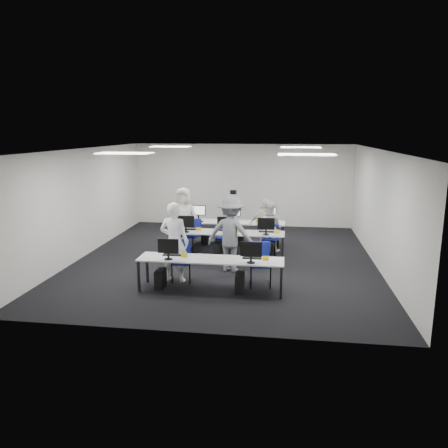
# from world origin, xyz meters

# --- Properties ---
(room) EXTENTS (9.00, 9.02, 3.00)m
(room) POSITION_xyz_m (0.00, 0.00, 1.50)
(room) COLOR black
(room) RESTS_ON ground
(ceiling_panels) EXTENTS (5.20, 4.60, 0.02)m
(ceiling_panels) POSITION_xyz_m (0.00, 0.00, 2.98)
(ceiling_panels) COLOR white
(ceiling_panels) RESTS_ON room
(desk_front) EXTENTS (3.20, 0.70, 0.73)m
(desk_front) POSITION_xyz_m (0.00, -2.40, 0.68)
(desk_front) COLOR white
(desk_front) RESTS_ON ground
(desk_mid) EXTENTS (3.20, 0.70, 0.73)m
(desk_mid) POSITION_xyz_m (0.00, 0.20, 0.68)
(desk_mid) COLOR white
(desk_mid) RESTS_ON ground
(desk_back) EXTENTS (3.20, 0.70, 0.73)m
(desk_back) POSITION_xyz_m (0.00, 1.60, 0.68)
(desk_back) COLOR white
(desk_back) RESTS_ON ground
(equipment_front) EXTENTS (2.51, 0.41, 1.19)m
(equipment_front) POSITION_xyz_m (-0.19, -2.42, 0.36)
(equipment_front) COLOR #0E41B7
(equipment_front) RESTS_ON desk_front
(equipment_mid) EXTENTS (2.91, 0.41, 1.19)m
(equipment_mid) POSITION_xyz_m (-0.19, 0.18, 0.36)
(equipment_mid) COLOR white
(equipment_mid) RESTS_ON desk_mid
(equipment_back) EXTENTS (2.91, 0.41, 1.19)m
(equipment_back) POSITION_xyz_m (0.19, 1.62, 0.36)
(equipment_back) COLOR white
(equipment_back) RESTS_ON desk_back
(chair_0) EXTENTS (0.53, 0.56, 0.92)m
(chair_0) POSITION_xyz_m (-0.79, -1.87, 0.29)
(chair_0) COLOR navy
(chair_0) RESTS_ON ground
(chair_1) EXTENTS (0.54, 0.58, 0.98)m
(chair_1) POSITION_xyz_m (1.06, -1.91, 0.31)
(chair_1) COLOR navy
(chair_1) RESTS_ON ground
(chair_2) EXTENTS (0.60, 0.62, 0.94)m
(chair_2) POSITION_xyz_m (-1.11, 0.67, 0.30)
(chair_2) COLOR navy
(chair_2) RESTS_ON ground
(chair_3) EXTENTS (0.49, 0.52, 0.86)m
(chair_3) POSITION_xyz_m (-0.11, 0.65, 0.27)
(chair_3) COLOR navy
(chair_3) RESTS_ON ground
(chair_4) EXTENTS (0.49, 0.52, 0.83)m
(chair_4) POSITION_xyz_m (1.21, 0.76, 0.26)
(chair_4) COLOR navy
(chair_4) RESTS_ON ground
(chair_5) EXTENTS (0.49, 0.52, 0.85)m
(chair_5) POSITION_xyz_m (-1.07, 1.09, 0.27)
(chair_5) COLOR navy
(chair_5) RESTS_ON ground
(chair_6) EXTENTS (0.57, 0.59, 0.88)m
(chair_6) POSITION_xyz_m (-0.07, 0.99, 0.28)
(chair_6) COLOR navy
(chair_6) RESTS_ON ground
(chair_7) EXTENTS (0.42, 0.46, 0.82)m
(chair_7) POSITION_xyz_m (1.21, 1.06, 0.26)
(chair_7) COLOR navy
(chair_7) RESTS_ON ground
(handbag) EXTENTS (0.45, 0.36, 0.33)m
(handbag) POSITION_xyz_m (-1.31, 0.17, 0.89)
(handbag) COLOR #A18753
(handbag) RESTS_ON desk_mid
(student_0) EXTENTS (0.74, 0.53, 1.88)m
(student_0) POSITION_xyz_m (-0.94, -1.89, 0.94)
(student_0) COLOR white
(student_0) RESTS_ON ground
(student_1) EXTENTS (0.74, 0.58, 1.49)m
(student_1) POSITION_xyz_m (1.13, 0.94, 0.74)
(student_1) COLOR white
(student_1) RESTS_ON ground
(student_2) EXTENTS (0.89, 0.58, 1.82)m
(student_2) POSITION_xyz_m (-1.43, 1.11, 0.91)
(student_2) COLOR white
(student_2) RESTS_ON ground
(student_3) EXTENTS (0.97, 0.53, 1.56)m
(student_3) POSITION_xyz_m (1.03, 0.96, 0.78)
(student_3) COLOR white
(student_3) RESTS_ON ground
(photographer) EXTENTS (1.36, 0.95, 1.92)m
(photographer) POSITION_xyz_m (0.27, -0.97, 0.96)
(photographer) COLOR slate
(photographer) RESTS_ON ground
(dslr_camera) EXTENTS (0.17, 0.20, 0.10)m
(dslr_camera) POSITION_xyz_m (0.31, -0.79, 1.98)
(dslr_camera) COLOR black
(dslr_camera) RESTS_ON photographer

